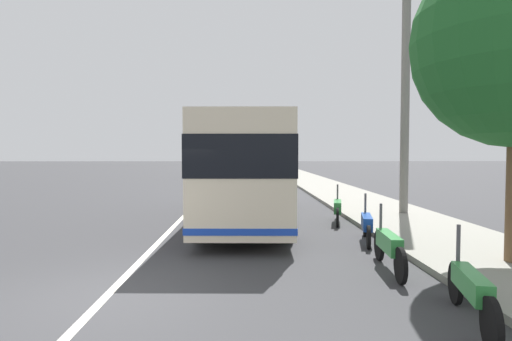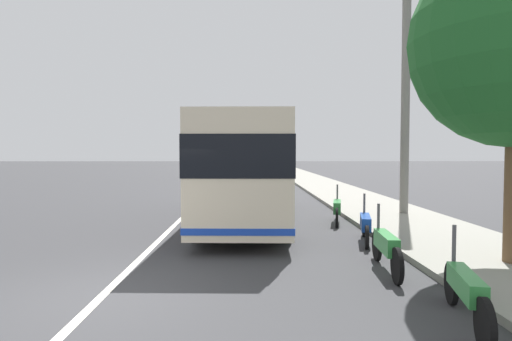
% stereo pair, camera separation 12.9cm
% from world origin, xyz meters
% --- Properties ---
extents(ground_plane, '(220.00, 220.00, 0.00)m').
position_xyz_m(ground_plane, '(0.00, 0.00, 0.00)').
color(ground_plane, '#38383A').
extents(sidewalk_curb, '(110.00, 3.60, 0.14)m').
position_xyz_m(sidewalk_curb, '(10.00, -7.76, 0.07)').
color(sidewalk_curb, gray).
rests_on(sidewalk_curb, ground).
extents(lane_divider_line, '(110.00, 0.16, 0.01)m').
position_xyz_m(lane_divider_line, '(10.00, 0.00, 0.00)').
color(lane_divider_line, silver).
rests_on(lane_divider_line, ground).
extents(coach_bus, '(10.31, 2.97, 3.43)m').
position_xyz_m(coach_bus, '(7.62, -2.38, 1.93)').
color(coach_bus, beige).
rests_on(coach_bus, ground).
extents(motorcycle_far_end, '(2.26, 0.61, 1.28)m').
position_xyz_m(motorcycle_far_end, '(-1.16, -5.47, 0.48)').
color(motorcycle_far_end, black).
rests_on(motorcycle_far_end, ground).
extents(motorcycle_mid_row, '(2.35, 0.35, 1.29)m').
position_xyz_m(motorcycle_mid_row, '(1.47, -5.23, 0.49)').
color(motorcycle_mid_row, black).
rests_on(motorcycle_mid_row, ground).
extents(motorcycle_angled, '(2.18, 0.57, 1.25)m').
position_xyz_m(motorcycle_angled, '(4.17, -5.57, 0.46)').
color(motorcycle_angled, black).
rests_on(motorcycle_angled, ground).
extents(motorcycle_by_tree, '(2.28, 0.57, 1.27)m').
position_xyz_m(motorcycle_by_tree, '(7.19, -5.46, 0.48)').
color(motorcycle_by_tree, black).
rests_on(motorcycle_by_tree, ground).
extents(car_oncoming, '(4.07, 1.86, 1.43)m').
position_xyz_m(car_oncoming, '(33.74, 2.03, 0.70)').
color(car_oncoming, silver).
rests_on(car_oncoming, ground).
extents(car_ahead_same_lane, '(4.36, 2.12, 1.62)m').
position_xyz_m(car_ahead_same_lane, '(27.71, -2.99, 0.77)').
color(car_ahead_same_lane, '#2D7238').
rests_on(car_ahead_same_lane, ground).
extents(car_far_distant, '(4.46, 1.82, 1.48)m').
position_xyz_m(car_far_distant, '(51.39, -2.90, 0.69)').
color(car_far_distant, silver).
rests_on(car_far_distant, ground).
extents(utility_pole, '(0.31, 0.31, 8.68)m').
position_xyz_m(utility_pole, '(8.61, -8.28, 4.34)').
color(utility_pole, slate).
rests_on(utility_pole, ground).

